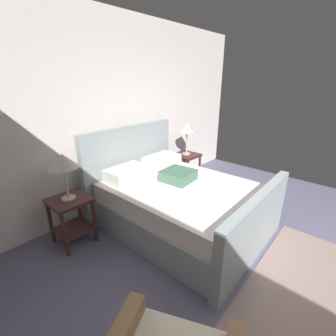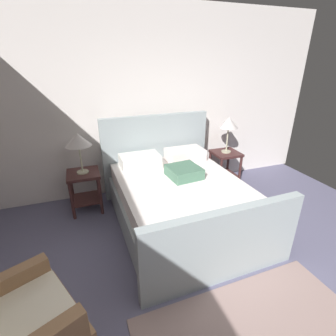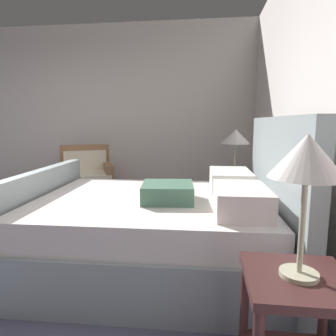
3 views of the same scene
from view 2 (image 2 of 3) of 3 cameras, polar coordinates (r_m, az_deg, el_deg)
wall_back at (r=4.13m, az=-1.58°, el=14.66°), size 5.55×0.12×2.83m
bed at (r=3.35m, az=2.64°, el=-6.85°), size 1.75×2.16×1.28m
nightstand_right at (r=4.45m, az=12.86°, el=1.18°), size 0.44×0.44×0.60m
table_lamp_right at (r=4.25m, az=13.69°, el=9.80°), size 0.30×0.30×0.60m
nightstand_left at (r=3.77m, az=-18.45°, el=-3.71°), size 0.44×0.44×0.60m
table_lamp_left at (r=3.53m, az=-19.81°, el=5.86°), size 0.34×0.34×0.56m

